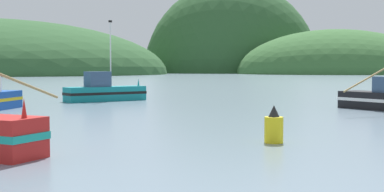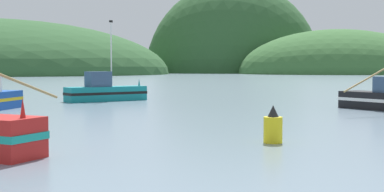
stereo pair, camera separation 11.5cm
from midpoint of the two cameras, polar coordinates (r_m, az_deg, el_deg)
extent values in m
ellipsoid|color=#386633|center=(230.78, 14.98, 2.29)|extent=(82.70, 66.16, 36.62)
ellipsoid|color=#2D562D|center=(261.70, 4.22, 2.49)|extent=(84.79, 67.83, 87.59)
cylinder|color=#997F4C|center=(37.81, 18.52, 2.10)|extent=(5.16, 2.80, 2.16)
cone|color=red|center=(19.37, -17.52, -1.22)|extent=(0.28, 0.28, 0.70)
cylinder|color=#997F4C|center=(24.48, -18.23, 1.54)|extent=(2.94, 4.56, 1.82)
cube|color=#147F84|center=(50.52, -9.20, 0.23)|extent=(7.58, 5.41, 1.34)
cube|color=black|center=(50.51, -9.20, 0.31)|extent=(7.65, 5.47, 0.24)
cone|color=#147F84|center=(52.14, -5.76, 1.47)|extent=(0.27, 0.27, 0.70)
cube|color=#334C6B|center=(50.11, -10.03, 1.77)|extent=(2.55, 2.33, 1.40)
cylinder|color=silver|center=(50.71, -8.69, 4.35)|extent=(0.12, 0.12, 5.92)
cube|color=black|center=(50.86, -8.72, 7.82)|extent=(0.33, 0.20, 0.20)
cylinder|color=yellow|center=(23.06, 8.51, -3.57)|extent=(0.80, 0.80, 1.10)
cone|color=black|center=(22.98, 8.53, -1.58)|extent=(0.48, 0.48, 0.50)
camera|label=1|loc=(0.06, -90.10, -0.01)|focal=50.38mm
camera|label=2|loc=(0.06, 89.90, 0.01)|focal=50.38mm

